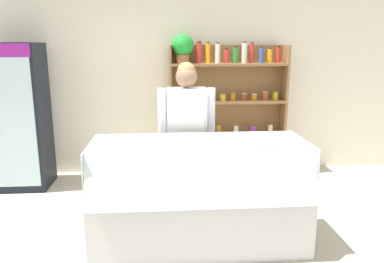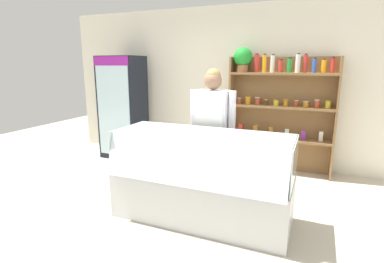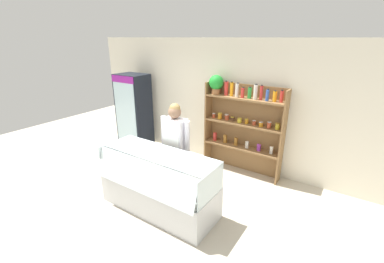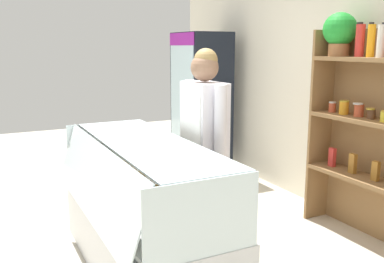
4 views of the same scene
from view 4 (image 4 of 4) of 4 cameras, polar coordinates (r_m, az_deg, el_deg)
name	(u,v)px [view 4 (image 4 of 4)]	position (r m, az deg, el deg)	size (l,w,h in m)	color
ground_plane	(126,263)	(3.59, -8.74, -16.96)	(12.00, 12.00, 0.00)	beige
back_wall	(351,82)	(4.45, 20.39, 6.18)	(6.80, 0.10, 2.70)	silver
drinks_fridge	(201,103)	(5.81, 1.17, 3.82)	(0.76, 0.58, 1.87)	black
deli_display_case	(142,231)	(3.35, -6.66, -13.08)	(1.96, 0.81, 1.01)	silver
shop_clerk	(204,135)	(3.43, 1.57, -0.47)	(0.59, 0.25, 1.68)	#383D51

